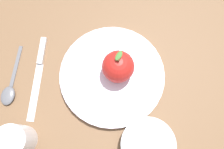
{
  "coord_description": "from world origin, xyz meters",
  "views": [
    {
      "loc": [
        -0.15,
        -0.05,
        0.56
      ],
      "look_at": [
        -0.0,
        -0.04,
        0.02
      ],
      "focal_mm": 36.08,
      "sensor_mm": 36.0,
      "label": 1
    }
  ],
  "objects_px": {
    "dinner_plate": "(112,75)",
    "spoon": "(10,89)",
    "apple": "(118,67)",
    "side_bowl": "(148,145)",
    "knife": "(39,70)",
    "cup": "(16,140)"
  },
  "relations": [
    {
      "from": "apple",
      "to": "spoon",
      "type": "bearing_deg",
      "value": 100.62
    },
    {
      "from": "dinner_plate",
      "to": "apple",
      "type": "bearing_deg",
      "value": -57.44
    },
    {
      "from": "dinner_plate",
      "to": "apple",
      "type": "distance_m",
      "value": 0.05
    },
    {
      "from": "side_bowl",
      "to": "cup",
      "type": "distance_m",
      "value": 0.29
    },
    {
      "from": "spoon",
      "to": "knife",
      "type": "bearing_deg",
      "value": -51.48
    },
    {
      "from": "side_bowl",
      "to": "spoon",
      "type": "xyz_separation_m",
      "value": [
        0.12,
        0.34,
        -0.02
      ]
    },
    {
      "from": "cup",
      "to": "spoon",
      "type": "relative_size",
      "value": 0.49
    },
    {
      "from": "side_bowl",
      "to": "spoon",
      "type": "distance_m",
      "value": 0.36
    },
    {
      "from": "cup",
      "to": "dinner_plate",
      "type": "bearing_deg",
      "value": -51.85
    },
    {
      "from": "knife",
      "to": "cup",
      "type": "bearing_deg",
      "value": 174.2
    },
    {
      "from": "apple",
      "to": "cup",
      "type": "height_order",
      "value": "apple"
    },
    {
      "from": "side_bowl",
      "to": "knife",
      "type": "bearing_deg",
      "value": 57.38
    },
    {
      "from": "dinner_plate",
      "to": "apple",
      "type": "relative_size",
      "value": 3.0
    },
    {
      "from": "dinner_plate",
      "to": "spoon",
      "type": "distance_m",
      "value": 0.26
    },
    {
      "from": "knife",
      "to": "spoon",
      "type": "distance_m",
      "value": 0.09
    },
    {
      "from": "apple",
      "to": "spoon",
      "type": "relative_size",
      "value": 0.54
    },
    {
      "from": "side_bowl",
      "to": "dinner_plate",
      "type": "bearing_deg",
      "value": 27.53
    },
    {
      "from": "spoon",
      "to": "apple",
      "type": "bearing_deg",
      "value": -79.38
    },
    {
      "from": "apple",
      "to": "knife",
      "type": "bearing_deg",
      "value": 89.3
    },
    {
      "from": "apple",
      "to": "cup",
      "type": "bearing_deg",
      "value": 127.82
    },
    {
      "from": "apple",
      "to": "knife",
      "type": "xyz_separation_m",
      "value": [
        0.0,
        0.2,
        -0.05
      ]
    },
    {
      "from": "dinner_plate",
      "to": "spoon",
      "type": "relative_size",
      "value": 1.63
    }
  ]
}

